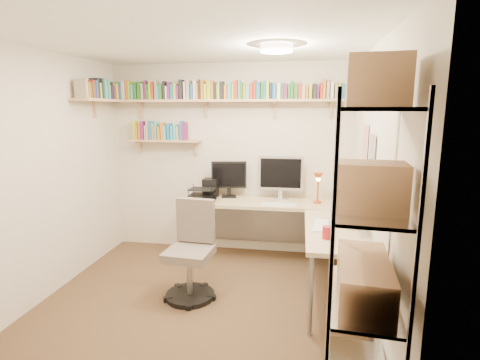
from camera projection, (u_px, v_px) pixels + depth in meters
name	position (u px, v px, depth m)	size (l,w,h in m)	color
ground	(202.00, 301.00, 3.79)	(3.20, 3.20, 0.00)	#43311C
room_shell	(199.00, 149.00, 3.50)	(3.24, 3.04, 2.52)	beige
wall_shelves	(193.00, 100.00, 4.74)	(3.12, 1.09, 0.80)	tan
corner_desk	(278.00, 207.00, 4.47)	(2.04, 1.99, 1.33)	tan
office_chair	(191.00, 257.00, 3.84)	(0.53, 0.54, 1.00)	black
wire_rack	(368.00, 216.00, 2.24)	(0.50, 0.91, 2.21)	silver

